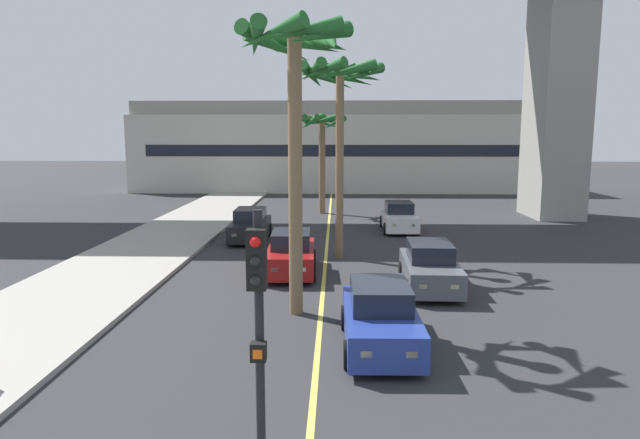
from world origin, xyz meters
The scene contains 13 objects.
sidewalk_left centered at (-8.00, 16.00, 0.07)m, with size 4.80×80.00×0.15m, color #9E9991.
lane_stripe_center centered at (0.00, 24.00, 0.00)m, with size 0.14×56.00×0.01m, color #DBCC4C.
pier_building_backdrop centered at (0.00, 52.10, 3.97)m, with size 36.12×8.04×8.06m.
car_queue_front centered at (3.57, 17.65, 0.72)m, with size 1.93×4.15×1.56m.
car_queue_second centered at (3.81, 29.18, 0.72)m, with size 1.84×4.10×1.56m.
car_queue_third centered at (1.51, 12.36, 0.72)m, with size 1.88×4.12×1.56m.
car_queue_fourth centered at (-3.77, 26.14, 0.72)m, with size 1.92×4.14×1.56m.
car_queue_fifth centered at (-1.25, 19.66, 0.72)m, with size 1.95×4.16×1.56m.
traffic_light_median_near centered at (-0.55, 6.02, 2.71)m, with size 0.24×0.37×4.20m.
palm_tree_near_median centered at (0.55, 29.78, 7.39)m, with size 2.71×2.74×8.88m.
palm_tree_mid_median centered at (-0.50, 35.97, 5.25)m, with size 3.24×3.21×6.52m.
palm_tree_far_median centered at (0.56, 22.42, 6.94)m, with size 3.65×3.68×8.12m.
palm_tree_farthest_median centered at (-0.71, 14.90, 6.77)m, with size 3.21×3.25×8.23m.
Camera 1 is at (0.43, -0.77, 5.12)m, focal length 31.49 mm.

